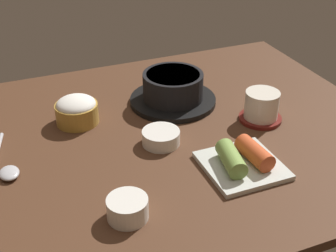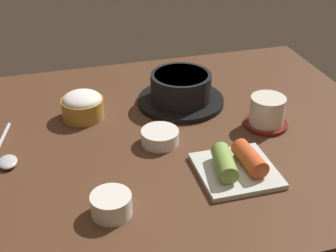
{
  "view_description": "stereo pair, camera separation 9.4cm",
  "coord_description": "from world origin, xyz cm",
  "px_view_note": "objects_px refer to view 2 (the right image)",
  "views": [
    {
      "loc": [
        -28.46,
        -76.54,
        53.76
      ],
      "look_at": [
        2.0,
        -2.0,
        5.0
      ],
      "focal_mm": 49.9,
      "sensor_mm": 36.0,
      "label": 1
    },
    {
      "loc": [
        -19.56,
        -79.58,
        53.76
      ],
      "look_at": [
        2.0,
        -2.0,
        5.0
      ],
      "focal_mm": 49.9,
      "sensor_mm": 36.0,
      "label": 2
    }
  ],
  "objects_px": {
    "kimchi_plate": "(237,165)",
    "rice_bowl": "(83,105)",
    "banchan_cup_center": "(158,137)",
    "side_bowl_near": "(111,204)",
    "spoon": "(5,156)",
    "tea_cup_with_saucer": "(267,112)",
    "stone_pot": "(181,90)"
  },
  "relations": [
    {
      "from": "tea_cup_with_saucer",
      "to": "banchan_cup_center",
      "type": "xyz_separation_m",
      "value": [
        -0.24,
        -0.01,
        -0.02
      ]
    },
    {
      "from": "tea_cup_with_saucer",
      "to": "banchan_cup_center",
      "type": "relative_size",
      "value": 1.22
    },
    {
      "from": "side_bowl_near",
      "to": "spoon",
      "type": "relative_size",
      "value": 0.39
    },
    {
      "from": "spoon",
      "to": "stone_pot",
      "type": "bearing_deg",
      "value": 17.83
    },
    {
      "from": "stone_pot",
      "to": "banchan_cup_center",
      "type": "relative_size",
      "value": 2.62
    },
    {
      "from": "tea_cup_with_saucer",
      "to": "side_bowl_near",
      "type": "xyz_separation_m",
      "value": [
        -0.36,
        -0.19,
        -0.01
      ]
    },
    {
      "from": "banchan_cup_center",
      "to": "spoon",
      "type": "xyz_separation_m",
      "value": [
        -0.3,
        0.03,
        -0.01
      ]
    },
    {
      "from": "tea_cup_with_saucer",
      "to": "rice_bowl",
      "type": "bearing_deg",
      "value": 159.19
    },
    {
      "from": "rice_bowl",
      "to": "spoon",
      "type": "height_order",
      "value": "rice_bowl"
    },
    {
      "from": "rice_bowl",
      "to": "kimchi_plate",
      "type": "relative_size",
      "value": 0.65
    },
    {
      "from": "tea_cup_with_saucer",
      "to": "banchan_cup_center",
      "type": "height_order",
      "value": "tea_cup_with_saucer"
    },
    {
      "from": "rice_bowl",
      "to": "spoon",
      "type": "relative_size",
      "value": 0.53
    },
    {
      "from": "banchan_cup_center",
      "to": "kimchi_plate",
      "type": "distance_m",
      "value": 0.18
    },
    {
      "from": "kimchi_plate",
      "to": "spoon",
      "type": "bearing_deg",
      "value": 158.56
    },
    {
      "from": "stone_pot",
      "to": "kimchi_plate",
      "type": "height_order",
      "value": "stone_pot"
    },
    {
      "from": "kimchi_plate",
      "to": "spoon",
      "type": "xyz_separation_m",
      "value": [
        -0.41,
        0.16,
        -0.01
      ]
    },
    {
      "from": "stone_pot",
      "to": "kimchi_plate",
      "type": "distance_m",
      "value": 0.29
    },
    {
      "from": "stone_pot",
      "to": "banchan_cup_center",
      "type": "xyz_separation_m",
      "value": [
        -0.09,
        -0.15,
        -0.02
      ]
    },
    {
      "from": "banchan_cup_center",
      "to": "side_bowl_near",
      "type": "xyz_separation_m",
      "value": [
        -0.13,
        -0.18,
        0.0
      ]
    },
    {
      "from": "rice_bowl",
      "to": "kimchi_plate",
      "type": "xyz_separation_m",
      "value": [
        0.25,
        -0.28,
        -0.01
      ]
    },
    {
      "from": "kimchi_plate",
      "to": "side_bowl_near",
      "type": "distance_m",
      "value": 0.24
    },
    {
      "from": "stone_pot",
      "to": "spoon",
      "type": "height_order",
      "value": "stone_pot"
    },
    {
      "from": "rice_bowl",
      "to": "spoon",
      "type": "distance_m",
      "value": 0.2
    },
    {
      "from": "tea_cup_with_saucer",
      "to": "side_bowl_near",
      "type": "distance_m",
      "value": 0.41
    },
    {
      "from": "tea_cup_with_saucer",
      "to": "kimchi_plate",
      "type": "xyz_separation_m",
      "value": [
        -0.13,
        -0.14,
        -0.02
      ]
    },
    {
      "from": "stone_pot",
      "to": "tea_cup_with_saucer",
      "type": "xyz_separation_m",
      "value": [
        0.15,
        -0.15,
        -0.0
      ]
    },
    {
      "from": "side_bowl_near",
      "to": "kimchi_plate",
      "type": "bearing_deg",
      "value": 11.29
    },
    {
      "from": "side_bowl_near",
      "to": "spoon",
      "type": "bearing_deg",
      "value": 129.37
    },
    {
      "from": "banchan_cup_center",
      "to": "side_bowl_near",
      "type": "height_order",
      "value": "side_bowl_near"
    },
    {
      "from": "kimchi_plate",
      "to": "side_bowl_near",
      "type": "height_order",
      "value": "kimchi_plate"
    },
    {
      "from": "stone_pot",
      "to": "banchan_cup_center",
      "type": "height_order",
      "value": "stone_pot"
    },
    {
      "from": "kimchi_plate",
      "to": "rice_bowl",
      "type": "bearing_deg",
      "value": 131.11
    }
  ]
}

